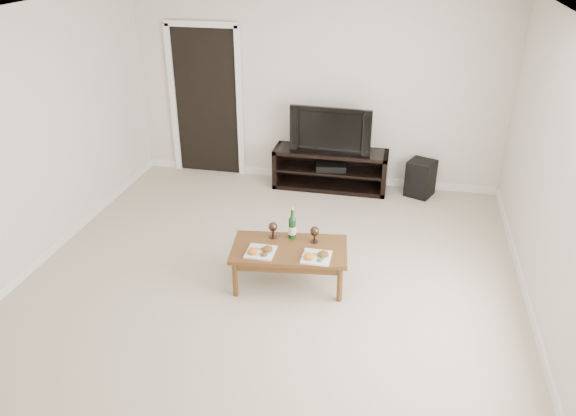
{
  "coord_description": "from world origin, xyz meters",
  "views": [
    {
      "loc": [
        1.17,
        -4.54,
        3.24
      ],
      "look_at": [
        0.12,
        0.4,
        0.7
      ],
      "focal_mm": 35.0,
      "sensor_mm": 36.0,
      "label": 1
    }
  ],
  "objects_px": {
    "media_console": "(330,169)",
    "coffee_table": "(289,266)",
    "television": "(332,128)",
    "subwoofer": "(421,178)"
  },
  "relations": [
    {
      "from": "media_console",
      "to": "coffee_table",
      "type": "xyz_separation_m",
      "value": [
        -0.07,
        -2.4,
        -0.07
      ]
    },
    {
      "from": "coffee_table",
      "to": "television",
      "type": "bearing_deg",
      "value": 88.43
    },
    {
      "from": "media_console",
      "to": "television",
      "type": "xyz_separation_m",
      "value": [
        0.0,
        0.0,
        0.58
      ]
    },
    {
      "from": "subwoofer",
      "to": "coffee_table",
      "type": "distance_m",
      "value": 2.74
    },
    {
      "from": "television",
      "to": "media_console",
      "type": "bearing_deg",
      "value": -177.38
    },
    {
      "from": "coffee_table",
      "to": "media_console",
      "type": "bearing_deg",
      "value": 88.43
    },
    {
      "from": "media_console",
      "to": "subwoofer",
      "type": "height_order",
      "value": "media_console"
    },
    {
      "from": "media_console",
      "to": "coffee_table",
      "type": "distance_m",
      "value": 2.4
    },
    {
      "from": "television",
      "to": "subwoofer",
      "type": "distance_m",
      "value": 1.36
    },
    {
      "from": "television",
      "to": "subwoofer",
      "type": "height_order",
      "value": "television"
    }
  ]
}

